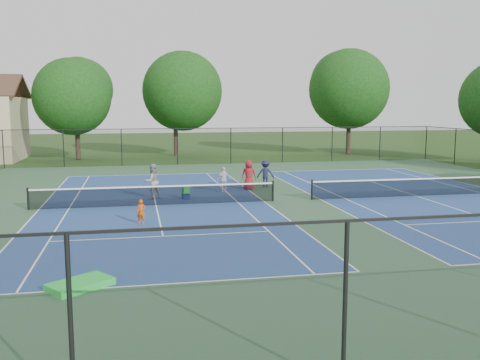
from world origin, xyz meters
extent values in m
plane|color=#234716|center=(0.00, 0.00, 0.00)|extent=(140.00, 140.00, 0.00)
cube|color=#2D5136|center=(0.00, 0.00, 0.00)|extent=(36.00, 36.00, 0.01)
cube|color=navy|center=(-7.00, 0.00, 0.01)|extent=(10.97, 23.77, 0.00)
cube|color=white|center=(-7.00, 11.88, 0.01)|extent=(10.97, 0.06, 0.00)
cube|color=white|center=(-7.00, -11.88, 0.01)|extent=(10.97, 0.06, 0.00)
cube|color=white|center=(-12.48, 0.00, 0.01)|extent=(0.06, 23.77, 0.00)
cube|color=white|center=(-1.51, 0.00, 0.01)|extent=(0.06, 23.77, 0.00)
cube|color=white|center=(-11.12, 0.00, 0.01)|extent=(0.06, 23.77, 0.00)
cube|color=white|center=(-2.88, 0.00, 0.01)|extent=(0.06, 23.77, 0.00)
cube|color=white|center=(-7.00, 6.40, 0.01)|extent=(8.23, 0.06, 0.00)
cube|color=white|center=(-7.00, -6.40, 0.01)|extent=(8.23, 0.06, 0.00)
cube|color=white|center=(-7.00, 0.00, 0.01)|extent=(0.06, 12.80, 0.00)
cylinder|color=black|center=(-12.95, 0.00, 0.54)|extent=(0.10, 0.10, 1.07)
cylinder|color=black|center=(-1.05, 0.00, 0.54)|extent=(0.10, 0.10, 1.07)
cube|color=black|center=(-7.00, 0.00, 0.47)|extent=(11.90, 0.01, 0.90)
cube|color=white|center=(-7.00, 0.00, 0.95)|extent=(11.90, 0.04, 0.07)
cube|color=navy|center=(7.00, 0.00, 0.01)|extent=(10.97, 23.77, 0.00)
cube|color=white|center=(7.00, 11.88, 0.01)|extent=(10.97, 0.06, 0.00)
cube|color=white|center=(1.51, 0.00, 0.01)|extent=(0.06, 23.77, 0.00)
cube|color=white|center=(2.88, 0.00, 0.01)|extent=(0.06, 23.77, 0.00)
cube|color=white|center=(7.00, 6.40, 0.01)|extent=(8.23, 0.06, 0.00)
cube|color=white|center=(7.00, 0.00, 0.01)|extent=(0.06, 12.80, 0.00)
cylinder|color=black|center=(1.05, 0.00, 0.54)|extent=(0.10, 0.10, 1.07)
cube|color=black|center=(7.00, 0.00, 0.47)|extent=(11.90, 0.01, 0.90)
cube|color=white|center=(7.00, 0.00, 0.95)|extent=(11.90, 0.04, 0.07)
cylinder|color=black|center=(-18.00, 18.00, 1.50)|extent=(0.08, 0.08, 3.00)
cylinder|color=black|center=(-13.50, 18.00, 1.50)|extent=(0.08, 0.08, 3.00)
cylinder|color=black|center=(-9.00, 18.00, 1.50)|extent=(0.08, 0.08, 3.00)
cylinder|color=black|center=(-9.00, -18.00, 1.50)|extent=(0.08, 0.08, 3.00)
cylinder|color=black|center=(-4.50, 18.00, 1.50)|extent=(0.08, 0.08, 3.00)
cylinder|color=black|center=(-4.50, -18.00, 1.50)|extent=(0.08, 0.08, 3.00)
cylinder|color=black|center=(0.00, 18.00, 1.50)|extent=(0.08, 0.08, 3.00)
cylinder|color=black|center=(4.50, 18.00, 1.50)|extent=(0.08, 0.08, 3.00)
cylinder|color=black|center=(9.00, 18.00, 1.50)|extent=(0.08, 0.08, 3.00)
cylinder|color=black|center=(13.50, 18.00, 1.50)|extent=(0.08, 0.08, 3.00)
cylinder|color=black|center=(18.00, 18.00, 1.50)|extent=(0.08, 0.08, 3.00)
cylinder|color=black|center=(18.00, 13.50, 1.50)|extent=(0.08, 0.08, 3.00)
cube|color=black|center=(0.00, 18.00, 1.50)|extent=(36.00, 0.01, 3.00)
cube|color=black|center=(0.00, 18.00, 3.00)|extent=(36.00, 0.05, 0.05)
cylinder|color=#2D2116|center=(-13.00, 24.00, 1.89)|extent=(0.44, 0.44, 3.78)
sphere|color=#0F360E|center=(-13.00, 24.00, 5.65)|extent=(6.80, 6.80, 6.80)
sphere|color=#0F360E|center=(-13.00, 24.00, 6.31)|extent=(5.58, 5.58, 5.58)
sphere|color=#0F360E|center=(-13.00, 24.00, 6.98)|extent=(4.35, 4.35, 4.35)
cylinder|color=#2D2116|center=(-4.00, 26.00, 2.07)|extent=(0.44, 0.44, 4.14)
sphere|color=#0F360E|center=(-4.00, 26.00, 6.23)|extent=(7.60, 7.60, 7.60)
sphere|color=#0F360E|center=(-4.00, 26.00, 6.85)|extent=(6.23, 6.23, 6.23)
sphere|color=#0F360E|center=(-4.00, 26.00, 7.48)|extent=(4.86, 4.86, 4.86)
cylinder|color=#2D2116|center=(13.00, 24.00, 2.16)|extent=(0.44, 0.44, 4.32)
sphere|color=#0F360E|center=(13.00, 24.00, 6.46)|extent=(7.80, 7.80, 7.80)
sphere|color=#0F360E|center=(13.00, 24.00, 7.08)|extent=(6.40, 6.40, 6.40)
sphere|color=#0F360E|center=(13.00, 24.00, 7.69)|extent=(4.99, 4.99, 4.99)
imported|color=#CC4C0D|center=(-7.76, -4.10, 0.52)|extent=(0.43, 0.34, 1.04)
imported|color=gray|center=(-7.10, 2.00, 0.93)|extent=(1.11, 1.02, 1.85)
imported|color=silver|center=(-3.07, 3.25, 0.74)|extent=(0.94, 0.66, 1.48)
imported|color=#191C37|center=(-0.26, 4.78, 0.82)|extent=(1.20, 0.93, 1.64)
imported|color=maroon|center=(-1.47, 3.94, 0.87)|extent=(0.97, 0.75, 1.75)
cube|color=#16309D|center=(-5.40, 1.43, 0.15)|extent=(0.43, 0.41, 0.31)
cube|color=green|center=(-5.40, 1.43, 0.49)|extent=(0.41, 0.37, 0.37)
cube|color=green|center=(-9.50, -11.74, 0.11)|extent=(1.89, 1.75, 0.20)
camera|label=1|loc=(-7.95, -26.22, 4.92)|focal=40.00mm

